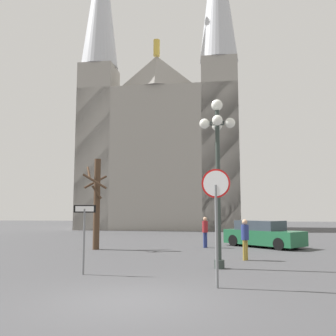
% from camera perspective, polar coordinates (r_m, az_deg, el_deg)
% --- Properties ---
extents(ground_plane, '(120.00, 120.00, 0.00)m').
position_cam_1_polar(ground_plane, '(8.96, -5.82, -19.86)').
color(ground_plane, '#424244').
extents(cathedral, '(17.41, 10.34, 35.69)m').
position_cam_1_polar(cathedral, '(41.87, -1.14, 5.47)').
color(cathedral, gray).
rests_on(cathedral, ground).
extents(stop_sign, '(0.79, 0.22, 3.20)m').
position_cam_1_polar(stop_sign, '(10.16, 7.48, -5.47)').
color(stop_sign, slate).
rests_on(stop_sign, ground).
extents(one_way_arrow_sign, '(0.73, 0.09, 2.23)m').
position_cam_1_polar(one_way_arrow_sign, '(12.44, -12.89, -9.21)').
color(one_way_arrow_sign, slate).
rests_on(one_way_arrow_sign, ground).
extents(street_lamp, '(1.32, 1.32, 6.17)m').
position_cam_1_polar(street_lamp, '(13.63, 7.72, 2.67)').
color(street_lamp, '#2D3833').
rests_on(street_lamp, ground).
extents(bare_tree, '(1.57, 1.61, 4.81)m').
position_cam_1_polar(bare_tree, '(20.03, -11.05, -5.08)').
color(bare_tree, '#473323').
rests_on(bare_tree, ground).
extents(parked_car_near_green, '(4.41, 4.27, 1.47)m').
position_cam_1_polar(parked_car_near_green, '(21.64, 14.50, -9.96)').
color(parked_car_near_green, '#1E5B38').
rests_on(parked_car_near_green, ground).
extents(pedestrian_walking, '(0.32, 0.32, 1.68)m').
position_cam_1_polar(pedestrian_walking, '(15.85, 11.87, -10.20)').
color(pedestrian_walking, olive).
rests_on(pedestrian_walking, ground).
extents(pedestrian_standing, '(0.32, 0.32, 1.68)m').
position_cam_1_polar(pedestrian_standing, '(20.73, 5.79, -9.40)').
color(pedestrian_standing, navy).
rests_on(pedestrian_standing, ground).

